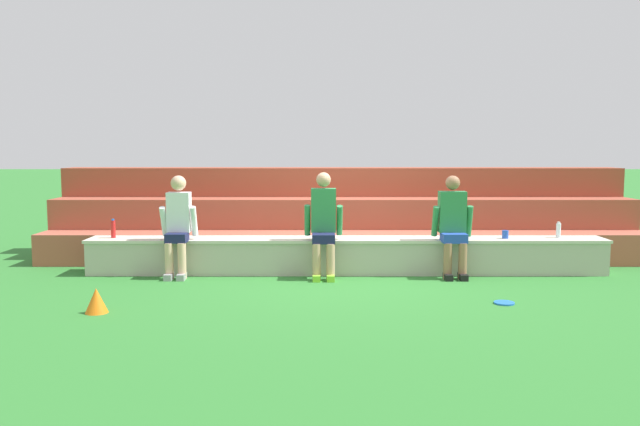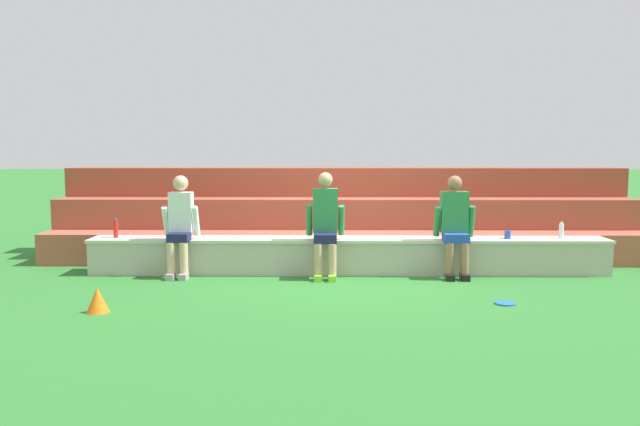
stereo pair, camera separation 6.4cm
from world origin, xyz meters
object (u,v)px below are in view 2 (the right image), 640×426
object	(u,v)px
person_far_left	(180,224)
plastic_cup_middle	(508,235)
sports_cone	(98,300)
person_center	(455,224)
person_left_of_center	(325,223)
water_bottle_center_gap	(116,229)
frisbee	(505,303)
water_bottle_near_right	(561,231)

from	to	relation	value
person_far_left	plastic_cup_middle	size ratio (longest dim) A/B	12.26
plastic_cup_middle	sports_cone	distance (m)	5.32
person_center	plastic_cup_middle	size ratio (longest dim) A/B	12.26
person_left_of_center	plastic_cup_middle	size ratio (longest dim) A/B	12.64
person_far_left	plastic_cup_middle	xyz separation A→B (m)	(4.42, 0.20, -0.17)
person_left_of_center	water_bottle_center_gap	xyz separation A→B (m)	(-2.89, 0.27, -0.12)
person_center	sports_cone	xyz separation A→B (m)	(-4.11, -1.89, -0.58)
plastic_cup_middle	person_center	bearing A→B (deg)	-164.14
water_bottle_center_gap	plastic_cup_middle	bearing A→B (deg)	-0.58
water_bottle_center_gap	plastic_cup_middle	world-z (taller)	water_bottle_center_gap
person_center	water_bottle_center_gap	bearing A→B (deg)	176.63
water_bottle_center_gap	person_center	bearing A→B (deg)	-3.37
person_center	water_bottle_center_gap	distance (m)	4.62
person_center	frisbee	world-z (taller)	person_center
person_left_of_center	plastic_cup_middle	world-z (taller)	person_left_of_center
person_far_left	water_bottle_near_right	xyz separation A→B (m)	(5.17, 0.27, -0.12)
water_bottle_center_gap	sports_cone	distance (m)	2.27
person_left_of_center	person_center	bearing A→B (deg)	0.01
water_bottle_center_gap	sports_cone	xyz separation A→B (m)	(0.50, -2.16, -0.48)
water_bottle_near_right	plastic_cup_middle	size ratio (longest dim) A/B	2.01
water_bottle_near_right	water_bottle_center_gap	bearing A→B (deg)	-179.89
water_bottle_center_gap	sports_cone	bearing A→B (deg)	-77.00
person_far_left	person_center	xyz separation A→B (m)	(3.66, -0.02, 0.00)
water_bottle_center_gap	sports_cone	size ratio (longest dim) A/B	0.99
person_far_left	water_bottle_near_right	world-z (taller)	person_far_left
person_center	frisbee	size ratio (longest dim) A/B	5.98
person_far_left	water_bottle_center_gap	size ratio (longest dim) A/B	5.15
frisbee	water_bottle_center_gap	bearing A→B (deg)	160.05
frisbee	water_bottle_near_right	bearing A→B (deg)	55.27
person_far_left	frisbee	bearing A→B (deg)	-21.10
person_far_left	water_bottle_center_gap	world-z (taller)	person_far_left
water_bottle_center_gap	frisbee	size ratio (longest dim) A/B	1.16
sports_cone	water_bottle_near_right	bearing A→B (deg)	21.17
person_center	water_bottle_near_right	distance (m)	1.54
water_bottle_near_right	plastic_cup_middle	distance (m)	0.75
person_center	water_bottle_center_gap	size ratio (longest dim) A/B	5.15
person_center	water_bottle_near_right	bearing A→B (deg)	10.61
person_far_left	plastic_cup_middle	world-z (taller)	person_far_left
person_center	water_bottle_center_gap	world-z (taller)	person_center
person_far_left	sports_cone	distance (m)	2.04
water_bottle_center_gap	plastic_cup_middle	distance (m)	5.37
person_center	plastic_cup_middle	bearing A→B (deg)	15.86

